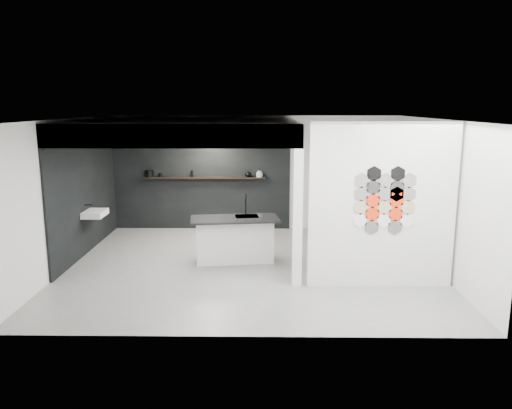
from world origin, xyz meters
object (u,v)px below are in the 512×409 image
object	(u,v)px
utensil_cup	(160,175)
glass_vase	(259,174)
partition_panel	(382,206)
bottle_dark	(192,174)
stockpot	(149,174)
wall_basin	(95,214)
kettle	(248,174)
kitchen_island	(235,239)
glass_bowl	(259,175)

from	to	relation	value
utensil_cup	glass_vase	bearing A→B (deg)	0.00
partition_panel	utensil_cup	world-z (taller)	partition_panel
glass_vase	bottle_dark	distance (m)	1.65
stockpot	wall_basin	bearing A→B (deg)	-108.48
glass_vase	kettle	bearing A→B (deg)	180.00
bottle_dark	kitchen_island	bearing A→B (deg)	-65.35
kettle	utensil_cup	bearing A→B (deg)	-173.10
glass_bowl	bottle_dark	size ratio (longest dim) A/B	0.99
kitchen_island	utensil_cup	size ratio (longest dim) A/B	19.48
stockpot	kitchen_island	bearing A→B (deg)	-49.07
wall_basin	utensil_cup	distance (m)	2.33
kitchen_island	stockpot	world-z (taller)	stockpot
partition_panel	glass_bowl	size ratio (longest dim) A/B	18.00
wall_basin	kitchen_island	xyz separation A→B (m)	(2.92, -0.50, -0.39)
glass_bowl	utensil_cup	world-z (taller)	glass_bowl
glass_bowl	glass_vase	distance (m)	0.02
partition_panel	stockpot	xyz separation A→B (m)	(-4.78, 3.87, 0.00)
kettle	kitchen_island	bearing A→B (deg)	-87.38
kitchen_island	bottle_dark	distance (m)	2.98
wall_basin	kettle	distance (m)	3.77
wall_basin	glass_vase	distance (m)	4.01
wall_basin	bottle_dark	xyz separation A→B (m)	(1.74, 2.07, 0.55)
kitchen_island	stockpot	distance (m)	3.53
glass_vase	partition_panel	bearing A→B (deg)	-61.77
kettle	utensil_cup	distance (m)	2.16
partition_panel	wall_basin	xyz separation A→B (m)	(-5.46, 1.80, -0.55)
bottle_dark	glass_vase	bearing A→B (deg)	0.00
kitchen_island	wall_basin	bearing A→B (deg)	162.98
bottle_dark	utensil_cup	distance (m)	0.78
kitchen_island	bottle_dark	bearing A→B (deg)	107.45
glass_bowl	utensil_cup	xyz separation A→B (m)	(-2.44, 0.00, -0.01)
partition_panel	stockpot	distance (m)	6.14
utensil_cup	partition_panel	bearing A→B (deg)	-40.59
bottle_dark	utensil_cup	size ratio (longest dim) A/B	1.72
partition_panel	kitchen_island	xyz separation A→B (m)	(-2.55, 1.30, -0.94)
kettle	utensil_cup	size ratio (longest dim) A/B	1.74
partition_panel	glass_vase	world-z (taller)	partition_panel
stockpot	glass_bowl	world-z (taller)	stockpot
kitchen_island	glass_vase	distance (m)	2.77
wall_basin	bottle_dark	size ratio (longest dim) A/B	3.81
kitchen_island	glass_vase	size ratio (longest dim) A/B	11.66
glass_vase	glass_bowl	bearing A→B (deg)	0.00
kitchen_island	bottle_dark	world-z (taller)	bottle_dark
partition_panel	wall_basin	bearing A→B (deg)	161.77
kitchen_island	partition_panel	bearing A→B (deg)	-34.17
stockpot	glass_bowl	size ratio (longest dim) A/B	1.28
kettle	glass_vase	bearing A→B (deg)	6.90
wall_basin	stockpot	world-z (taller)	stockpot
stockpot	utensil_cup	xyz separation A→B (m)	(0.26, 0.00, -0.04)
stockpot	glass_bowl	distance (m)	2.70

